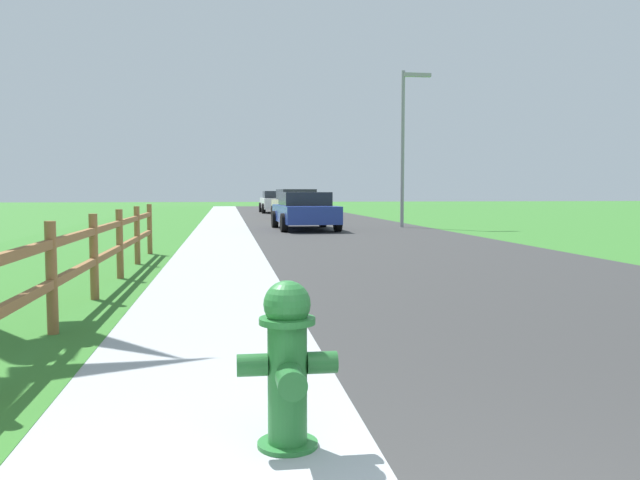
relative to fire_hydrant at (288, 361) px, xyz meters
name	(u,v)px	position (x,y,z in m)	size (l,w,h in m)	color
ground_plane	(247,226)	(0.50, 23.10, -0.49)	(120.00, 120.00, 0.00)	#33712A
road_asphalt	(325,223)	(4.00, 25.10, -0.49)	(7.00, 66.00, 0.01)	#323232
curb_concrete	(175,224)	(-2.50, 25.10, -0.49)	(6.00, 66.00, 0.01)	#9EA3A7
grass_verge	(139,224)	(-4.00, 25.10, -0.49)	(5.00, 66.00, 0.00)	#33712A
fire_hydrant	(288,361)	(0.00, 0.00, 0.00)	(0.56, 0.48, 0.94)	#287233
rail_fence	(94,250)	(-2.04, 5.29, 0.16)	(0.11, 12.67, 1.13)	brown
parked_suv_blue	(305,210)	(2.55, 20.55, 0.22)	(2.26, 4.68, 1.39)	navy
parked_car_beige	(296,204)	(3.15, 29.29, 0.29)	(2.33, 4.62, 1.52)	#C6B793
parked_car_white	(277,202)	(2.95, 39.46, 0.23)	(2.19, 4.33, 1.43)	white
street_lamp	(406,134)	(6.64, 21.51, 3.14)	(1.17, 0.20, 6.08)	gray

